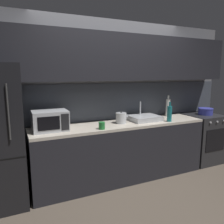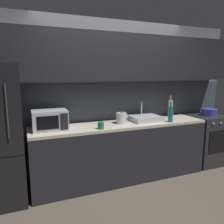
% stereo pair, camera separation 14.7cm
% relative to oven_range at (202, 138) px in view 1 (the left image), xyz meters
% --- Properties ---
extents(ground_plane, '(10.00, 10.00, 0.00)m').
position_rel_oven_range_xyz_m(ground_plane, '(-1.71, -0.90, -0.45)').
color(ground_plane, '#4C4238').
extents(back_wall, '(4.48, 0.44, 2.50)m').
position_rel_oven_range_xyz_m(back_wall, '(-1.71, 0.30, 1.10)').
color(back_wall, slate).
rests_on(back_wall, ground).
extents(counter_run, '(2.74, 0.60, 0.90)m').
position_rel_oven_range_xyz_m(counter_run, '(-1.71, 0.00, -0.00)').
color(counter_run, black).
rests_on(counter_run, ground).
extents(oven_range, '(0.60, 0.62, 0.90)m').
position_rel_oven_range_xyz_m(oven_range, '(0.00, 0.00, 0.00)').
color(oven_range, '#232326').
rests_on(oven_range, ground).
extents(microwave, '(0.46, 0.35, 0.27)m').
position_rel_oven_range_xyz_m(microwave, '(-2.78, 0.02, 0.58)').
color(microwave, '#A8AAAF').
rests_on(microwave, counter_run).
extents(sink_basin, '(0.48, 0.38, 0.30)m').
position_rel_oven_range_xyz_m(sink_basin, '(-1.28, 0.03, 0.49)').
color(sink_basin, '#ADAFB5').
rests_on(sink_basin, counter_run).
extents(kettle, '(0.20, 0.16, 0.19)m').
position_rel_oven_range_xyz_m(kettle, '(-1.72, 0.01, 0.53)').
color(kettle, '#B7BABF').
rests_on(kettle, counter_run).
extents(wine_bottle_white, '(0.08, 0.08, 0.37)m').
position_rel_oven_range_xyz_m(wine_bottle_white, '(-0.68, 0.20, 0.61)').
color(wine_bottle_white, silver).
rests_on(wine_bottle_white, counter_run).
extents(wine_bottle_teal, '(0.08, 0.08, 0.32)m').
position_rel_oven_range_xyz_m(wine_bottle_teal, '(-0.96, -0.20, 0.58)').
color(wine_bottle_teal, '#19666B').
rests_on(wine_bottle_teal, counter_run).
extents(mug_green, '(0.09, 0.09, 0.10)m').
position_rel_oven_range_xyz_m(mug_green, '(-2.13, -0.21, 0.50)').
color(mug_green, '#1E6B2D').
rests_on(mug_green, counter_run).
extents(cooking_pot, '(0.26, 0.26, 0.12)m').
position_rel_oven_range_xyz_m(cooking_pot, '(0.04, 0.00, 0.51)').
color(cooking_pot, '#333899').
rests_on(cooking_pot, oven_range).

